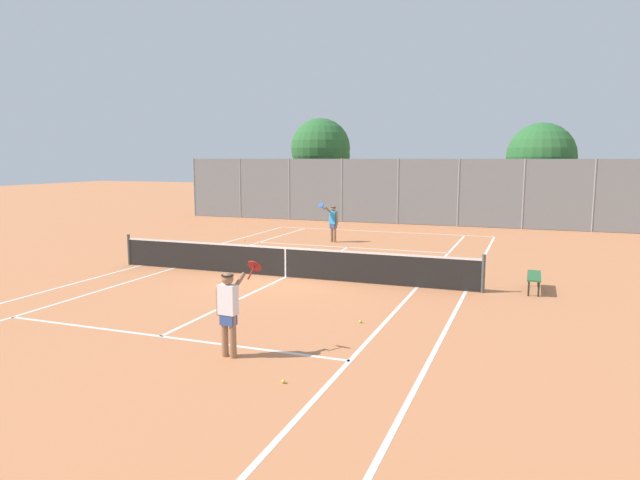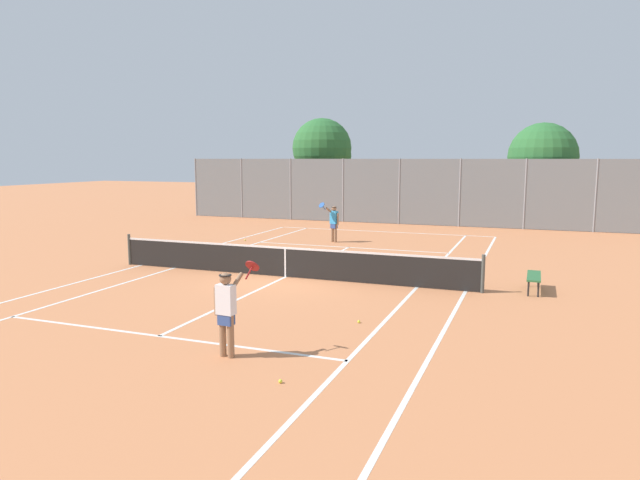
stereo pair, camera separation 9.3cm
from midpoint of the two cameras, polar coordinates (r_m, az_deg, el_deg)
name	(u,v)px [view 1 (the left image)]	position (r m, az deg, el deg)	size (l,w,h in m)	color
ground_plane	(286,277)	(17.88, -3.61, -3.72)	(120.00, 120.00, 0.00)	#CC7A4C
court_line_markings	(286,277)	(17.88, -3.61, -3.71)	(11.10, 23.90, 0.01)	silver
tennis_net	(286,261)	(17.78, -3.62, -2.12)	(12.00, 0.10, 1.07)	#474C47
player_near_side	(229,308)	(10.75, -9.36, -6.77)	(0.71, 0.72, 1.77)	#936B4C
player_far_left	(333,221)	(25.12, 1.20, 1.88)	(0.85, 0.69, 1.77)	#936B4C
loose_tennis_ball_1	(286,271)	(18.60, -3.56, -3.15)	(0.07, 0.07, 0.07)	#D1DB33
loose_tennis_ball_2	(244,240)	(25.87, -7.68, -0.01)	(0.07, 0.07, 0.07)	#D1DB33
loose_tennis_ball_3	(360,322)	(13.00, 3.84, -8.14)	(0.07, 0.07, 0.07)	#D1DB33
loose_tennis_ball_4	(283,381)	(9.70, -3.97, -13.92)	(0.07, 0.07, 0.07)	#D1DB33
loose_tennis_ball_5	(344,254)	(21.90, 2.34, -1.42)	(0.07, 0.07, 0.07)	#D1DB33
courtside_bench	(534,277)	(16.95, 20.47, -3.47)	(0.36, 1.50, 0.47)	#2D6638
back_fence	(398,191)	(32.34, 7.72, 4.83)	(26.68, 0.08, 3.67)	gray
tree_behind_left	(323,150)	(36.89, 0.20, 8.99)	(3.79, 3.79, 6.22)	brown
tree_behind_right	(540,158)	(33.87, 21.08, 7.63)	(3.72, 3.72, 5.62)	brown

